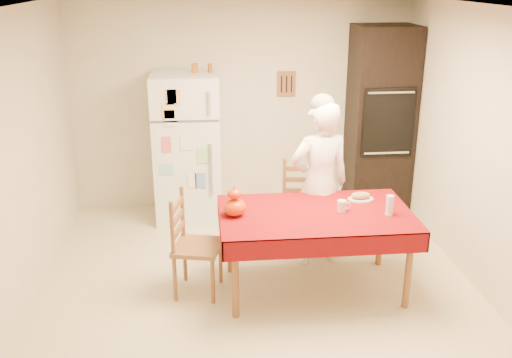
{
  "coord_description": "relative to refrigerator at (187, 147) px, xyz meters",
  "views": [
    {
      "loc": [
        -0.48,
        -4.47,
        2.75
      ],
      "look_at": [
        -0.02,
        0.2,
        1.05
      ],
      "focal_mm": 40.0,
      "sensor_mm": 36.0,
      "label": 1
    }
  ],
  "objects": [
    {
      "name": "seated_woman",
      "position": [
        1.29,
        -1.28,
        -0.02
      ],
      "size": [
        0.66,
        0.49,
        1.65
      ],
      "primitive_type": "imported",
      "rotation": [
        0.0,
        0.0,
        3.31
      ],
      "color": "white",
      "rests_on": "floor"
    },
    {
      "name": "dining_table",
      "position": [
        1.15,
        -1.81,
        -0.16
      ],
      "size": [
        1.7,
        1.0,
        0.76
      ],
      "color": "brown",
      "rests_on": "floor"
    },
    {
      "name": "room_shell",
      "position": [
        0.65,
        -1.88,
        0.77
      ],
      "size": [
        4.02,
        4.52,
        2.51
      ],
      "color": "beige",
      "rests_on": "ground"
    },
    {
      "name": "oven_cabinet",
      "position": [
        2.28,
        0.05,
        0.25
      ],
      "size": [
        0.7,
        0.62,
        2.2
      ],
      "color": "black",
      "rests_on": "floor"
    },
    {
      "name": "bread_loaf",
      "position": [
        1.62,
        -1.57,
        -0.04
      ],
      "size": [
        0.18,
        0.1,
        0.06
      ],
      "primitive_type": "ellipsoid",
      "color": "#A37D50",
      "rests_on": "bread_plate"
    },
    {
      "name": "pumpkin_lower",
      "position": [
        0.43,
        -1.8,
        -0.01
      ],
      "size": [
        0.2,
        0.2,
        0.15
      ],
      "primitive_type": "ellipsoid",
      "color": "#D45505",
      "rests_on": "dining_table"
    },
    {
      "name": "chair_left",
      "position": [
        0.04,
        -1.74,
        -0.34
      ],
      "size": [
        0.48,
        0.5,
        0.95
      ],
      "rotation": [
        0.0,
        0.0,
        1.34
      ],
      "color": "brown",
      "rests_on": "floor"
    },
    {
      "name": "refrigerator",
      "position": [
        0.0,
        0.0,
        0.0
      ],
      "size": [
        0.75,
        0.74,
        1.7
      ],
      "color": "white",
      "rests_on": "floor"
    },
    {
      "name": "spice_jar_left",
      "position": [
        0.11,
        0.05,
        0.9
      ],
      "size": [
        0.05,
        0.05,
        0.1
      ],
      "primitive_type": "cylinder",
      "color": "#995D1B",
      "rests_on": "refrigerator"
    },
    {
      "name": "chair_far",
      "position": [
        1.18,
        -0.96,
        -0.34
      ],
      "size": [
        0.47,
        0.45,
        0.95
      ],
      "rotation": [
        0.0,
        0.0,
        -0.13
      ],
      "color": "brown",
      "rests_on": "floor"
    },
    {
      "name": "spice_jar_mid",
      "position": [
        0.13,
        0.05,
        0.9
      ],
      "size": [
        0.05,
        0.05,
        0.1
      ],
      "primitive_type": "cylinder",
      "color": "#95531B",
      "rests_on": "refrigerator"
    },
    {
      "name": "bread_plate",
      "position": [
        1.62,
        -1.57,
        -0.08
      ],
      "size": [
        0.24,
        0.24,
        0.02
      ],
      "primitive_type": "cylinder",
      "color": "silver",
      "rests_on": "dining_table"
    },
    {
      "name": "wine_glass",
      "position": [
        1.78,
        -1.91,
        -0.0
      ],
      "size": [
        0.07,
        0.07,
        0.18
      ],
      "primitive_type": "cylinder",
      "color": "silver",
      "rests_on": "dining_table"
    },
    {
      "name": "spice_jar_right",
      "position": [
        0.29,
        0.05,
        0.9
      ],
      "size": [
        0.05,
        0.05,
        0.1
      ],
      "primitive_type": "cylinder",
      "color": "brown",
      "rests_on": "refrigerator"
    },
    {
      "name": "floor",
      "position": [
        0.65,
        -1.88,
        -0.85
      ],
      "size": [
        4.5,
        4.5,
        0.0
      ],
      "primitive_type": "plane",
      "color": "#C3B68D",
      "rests_on": "ground"
    },
    {
      "name": "pumpkin_upper",
      "position": [
        0.43,
        -1.8,
        0.11
      ],
      "size": [
        0.12,
        0.12,
        0.09
      ],
      "primitive_type": "ellipsoid",
      "color": "#E14105",
      "rests_on": "pumpkin_lower"
    },
    {
      "name": "coffee_mug",
      "position": [
        1.38,
        -1.8,
        -0.04
      ],
      "size": [
        0.08,
        0.08,
        0.1
      ],
      "primitive_type": "cylinder",
      "color": "silver",
      "rests_on": "dining_table"
    }
  ]
}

